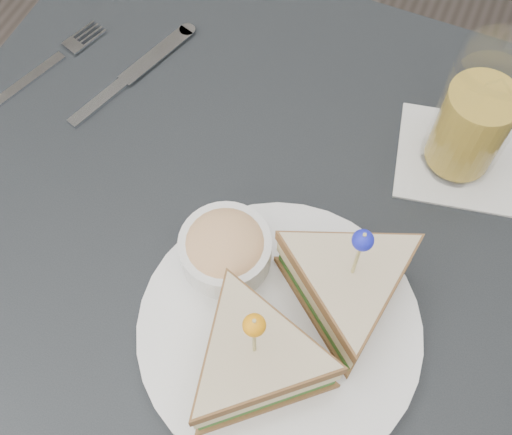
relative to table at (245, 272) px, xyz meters
name	(u,v)px	position (x,y,z in m)	size (l,w,h in m)	color
ground_plane	(250,398)	(0.00, 0.00, -0.67)	(3.50, 3.50, 0.00)	#3F3833
table	(245,272)	(0.00, 0.00, 0.00)	(0.80, 0.80, 0.75)	black
plate_meal	(289,317)	(0.08, -0.07, 0.12)	(0.33, 0.33, 0.16)	white
cutlery_fork	(51,63)	(-0.32, 0.13, 0.08)	(0.08, 0.18, 0.01)	silver
cutlery_knife	(129,77)	(-0.22, 0.15, 0.08)	(0.08, 0.21, 0.01)	#B3B8BF
drink_set	(475,119)	(0.18, 0.20, 0.15)	(0.16, 0.16, 0.17)	silver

